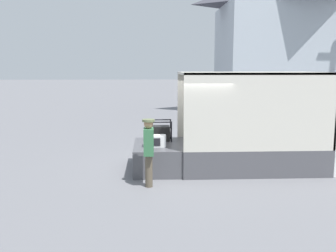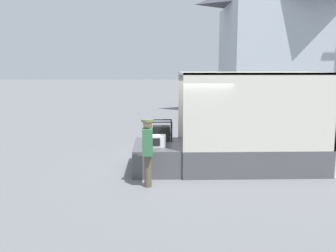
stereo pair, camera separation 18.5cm
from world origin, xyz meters
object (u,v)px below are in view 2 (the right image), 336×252
at_px(portable_generator, 162,133).
at_px(worker_person, 148,146).
at_px(box_truck, 311,134).
at_px(microwave, 156,141).

bearing_deg(portable_generator, worker_person, -100.13).
height_order(box_truck, portable_generator, box_truck).
distance_m(box_truck, worker_person, 4.91).
bearing_deg(worker_person, microwave, 81.52).
relative_size(portable_generator, worker_person, 0.38).
bearing_deg(box_truck, worker_person, -161.12).
xyz_separation_m(portable_generator, worker_person, (-0.38, -2.10, 0.06)).
bearing_deg(box_truck, microwave, -175.73).
xyz_separation_m(microwave, worker_person, (-0.19, -1.26, 0.13)).
xyz_separation_m(box_truck, microwave, (-4.46, -0.33, -0.11)).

